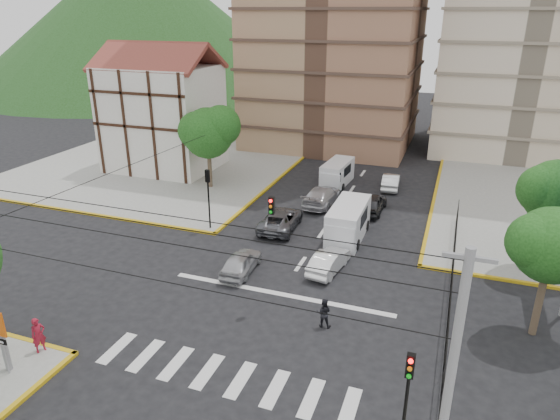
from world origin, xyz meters
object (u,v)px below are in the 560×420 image
at_px(van_left_lane, 336,174).
at_px(car_silver_front_left, 241,262).
at_px(car_white_front_right, 329,261).
at_px(pedestrian_crosswalk, 324,313).
at_px(traffic_light_nw, 208,189).
at_px(pedestrian_sw_corner, 38,335).
at_px(van_right_lane, 347,223).
at_px(traffic_light_se, 407,390).

bearing_deg(van_left_lane, car_silver_front_left, -90.30).
height_order(car_white_front_right, pedestrian_crosswalk, pedestrian_crosswalk).
bearing_deg(van_left_lane, car_white_front_right, -73.17).
height_order(traffic_light_nw, pedestrian_sw_corner, traffic_light_nw).
xyz_separation_m(van_right_lane, pedestrian_sw_corner, (-10.54, -17.10, -0.18)).
bearing_deg(van_left_lane, pedestrian_sw_corner, -99.59).
bearing_deg(traffic_light_se, car_white_front_right, 115.26).
bearing_deg(pedestrian_sw_corner, car_silver_front_left, -3.13).
height_order(traffic_light_nw, car_white_front_right, traffic_light_nw).
xyz_separation_m(traffic_light_se, traffic_light_nw, (-15.60, 15.60, 0.00)).
xyz_separation_m(van_left_lane, pedestrian_sw_corner, (-7.04, -28.14, -0.02)).
xyz_separation_m(van_left_lane, pedestrian_crosswalk, (4.72, -21.57, -0.25)).
relative_size(traffic_light_se, traffic_light_nw, 1.00).
distance_m(van_left_lane, pedestrian_crosswalk, 22.09).
bearing_deg(pedestrian_crosswalk, car_white_front_right, -85.67).
bearing_deg(van_right_lane, pedestrian_sw_corner, -121.78).
height_order(van_right_lane, pedestrian_crosswalk, van_right_lane).
xyz_separation_m(van_right_lane, van_left_lane, (-3.50, 11.03, -0.15)).
bearing_deg(van_left_lane, traffic_light_nw, -111.30).
height_order(traffic_light_nw, pedestrian_crosswalk, traffic_light_nw).
bearing_deg(traffic_light_nw, van_left_lane, 64.25).
height_order(traffic_light_nw, van_left_lane, traffic_light_nw).
bearing_deg(pedestrian_sw_corner, van_left_lane, 11.19).
bearing_deg(van_right_lane, traffic_light_nw, -169.59).
relative_size(traffic_light_nw, car_white_front_right, 1.10).
bearing_deg(traffic_light_nw, car_silver_front_left, -46.84).
height_order(traffic_light_nw, car_silver_front_left, traffic_light_nw).
bearing_deg(pedestrian_sw_corner, traffic_light_se, -65.81).
relative_size(car_white_front_right, pedestrian_crosswalk, 2.54).
bearing_deg(traffic_light_nw, pedestrian_crosswalk, -38.69).
height_order(van_right_lane, van_left_lane, van_right_lane).
bearing_deg(car_silver_front_left, pedestrian_sw_corner, 59.06).
height_order(traffic_light_se, pedestrian_sw_corner, traffic_light_se).
xyz_separation_m(traffic_light_se, van_right_lane, (-5.91, 17.40, -1.92)).
bearing_deg(car_white_front_right, van_left_lane, -69.46).
bearing_deg(pedestrian_crosswalk, van_left_lane, -85.56).
bearing_deg(car_white_front_right, pedestrian_crosswalk, 110.40).
distance_m(car_silver_front_left, car_white_front_right, 5.35).
xyz_separation_m(traffic_light_nw, car_silver_front_left, (4.71, -5.02, -2.44)).
bearing_deg(car_white_front_right, car_silver_front_left, 29.72).
xyz_separation_m(van_right_lane, car_silver_front_left, (-4.99, -6.82, -0.52)).
bearing_deg(traffic_light_nw, car_white_front_right, -17.51).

